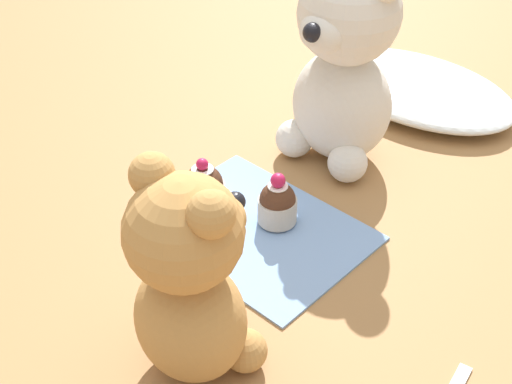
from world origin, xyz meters
TOP-DOWN VIEW (x-y plane):
  - ground_plane at (0.00, 0.00)m, footprint 4.00×4.00m
  - knitted_placemat at (0.00, 0.00)m, footprint 0.24×0.18m
  - tulle_cloth at (-0.03, 0.38)m, footprint 0.30×0.20m
  - teddy_bear_cream at (-0.03, 0.19)m, footprint 0.14×0.14m
  - teddy_bear_tan at (0.09, -0.18)m, footprint 0.11×0.12m
  - cupcake_near_cream_bear at (0.01, 0.03)m, footprint 0.05×0.05m
  - saucer_plate at (-0.07, -0.02)m, footprint 0.08×0.08m
  - cupcake_near_tan_bear at (-0.07, -0.02)m, footprint 0.05×0.05m

SIDE VIEW (x-z plane):
  - ground_plane at x=0.00m, z-range 0.00..0.00m
  - knitted_placemat at x=0.00m, z-range 0.00..0.01m
  - saucer_plate at x=-0.07m, z-range 0.01..0.01m
  - tulle_cloth at x=-0.03m, z-range 0.00..0.04m
  - cupcake_near_cream_bear at x=0.01m, z-range 0.00..0.06m
  - cupcake_near_tan_bear at x=-0.07m, z-range 0.00..0.07m
  - teddy_bear_tan at x=0.09m, z-range 0.00..0.22m
  - teddy_bear_cream at x=-0.03m, z-range 0.00..0.27m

